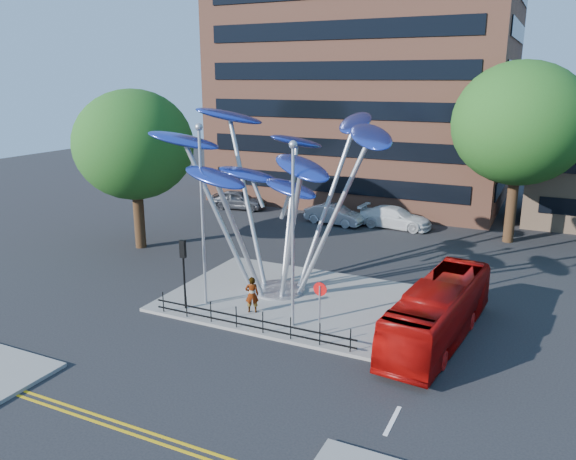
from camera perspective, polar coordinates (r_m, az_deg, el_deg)
The scene contains 18 objects.
ground at distance 23.58m, azimuth -3.83°, elevation -12.48°, with size 120.00×120.00×0.00m, color black.
traffic_island at distance 28.81m, azimuth 0.32°, elevation -6.96°, with size 12.00×9.00×0.15m, color slate.
double_yellow_near at distance 19.36m, azimuth -13.11°, elevation -19.65°, with size 40.00×0.12×0.01m, color gold.
double_yellow_far at distance 19.17m, azimuth -13.70°, elevation -20.07°, with size 40.00×0.12×0.01m, color gold.
brick_tower at distance 52.89m, azimuth 7.95°, elevation 19.47°, with size 25.00×15.00×30.00m, color brown.
tree_right at distance 40.29m, azimuth 22.51°, elevation 9.94°, with size 8.80×8.80×12.11m.
tree_left at distance 37.46m, azimuth -15.38°, elevation 8.31°, with size 7.60×7.60×10.32m.
leaf_sculpture at distance 28.05m, azimuth -1.05°, elevation 6.86°, with size 12.72×9.54×9.51m.
street_lamp_left at distance 26.84m, azimuth -8.75°, elevation 3.01°, with size 0.36×0.36×8.80m.
street_lamp_right at distance 24.05m, azimuth 0.51°, elevation 1.13°, with size 0.36×0.36×8.30m.
traffic_light_island at distance 27.05m, azimuth -10.59°, elevation -2.99°, with size 0.28×0.18×3.42m.
no_entry_sign_island at distance 24.08m, azimuth 3.25°, elevation -7.10°, with size 0.60×0.10×2.45m.
pedestrian_railing_front at distance 25.11m, azimuth -3.94°, elevation -9.27°, with size 10.00×0.06×1.00m.
red_bus at distance 25.03m, azimuth 15.04°, elevation -8.01°, with size 2.18×9.33×2.60m, color #920906.
pedestrian at distance 26.76m, azimuth -3.69°, elevation -6.57°, with size 0.64×0.42×1.77m, color gray.
parked_car_left at distance 48.51m, azimuth -5.06°, elevation 3.08°, with size 1.91×4.74×1.61m, color #43444B.
parked_car_mid at distance 43.39m, azimuth 4.76°, elevation 1.58°, with size 1.62×4.64×1.53m, color #A3A4AA.
parked_car_right at distance 42.96m, azimuth 10.83°, elevation 1.26°, with size 2.21×5.45×1.58m, color silver.
Camera 1 is at (10.40, -18.12, 10.94)m, focal length 35.00 mm.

